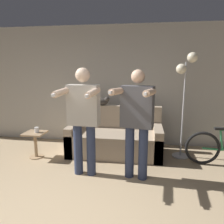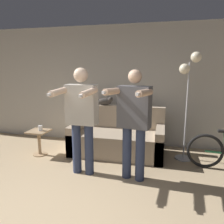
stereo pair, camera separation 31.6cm
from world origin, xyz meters
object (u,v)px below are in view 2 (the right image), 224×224
Objects in this scene: side_table at (39,138)px; couch at (118,139)px; floor_lamp at (189,81)px; person_left at (81,114)px; cat at (105,101)px; person_right at (134,118)px; cup at (40,128)px.

couch is at bearing 16.81° from side_table.
couch is 1.74m from floor_lamp.
couch is 0.92× the size of floor_lamp.
person_left reaches higher than cat.
cup is (-1.89, 0.55, -0.43)m from person_right.
floor_lamp reaches higher than cat.
person_left is at bearing -110.38° from couch.
floor_lamp is 3.02m from side_table.
cat is 1.53m from side_table.
cat is at bearing 169.07° from floor_lamp.
person_right is at bearing 2.59° from person_left.
side_table is at bearing -163.19° from couch.
cup is at bearing -163.05° from couch.
couch is 1.55m from side_table.
side_table is (-1.12, 0.54, -0.64)m from person_left.
side_table is at bearing -146.04° from cat.
side_table is at bearing 156.83° from person_left.
person_right is 2.01m from cup.
cat reaches higher than couch.
couch is 1.53m from cup.
person_right reaches higher than cup.
person_right is 3.93× the size of cat.
couch is at bearing -43.85° from cat.
person_right is at bearing -65.54° from couch.
person_left is 1.31m from cat.
floor_lamp is 19.42× the size of cup.
person_right is 0.85× the size of floor_lamp.
person_right is at bearing -59.05° from cat.
floor_lamp is at bearing -10.93° from cat.
couch is 17.94× the size of cup.
side_table is at bearing -170.59° from floor_lamp.
floor_lamp reaches higher than person_left.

